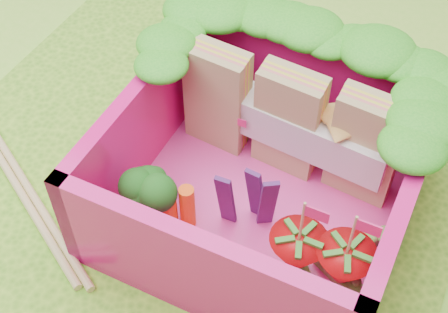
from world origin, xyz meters
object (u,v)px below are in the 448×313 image
sandwich_stack (290,122)px  strawberry_right (343,268)px  strawberry_left (297,254)px  bento_box (265,168)px  broccoli (146,190)px

sandwich_stack → strawberry_right: size_ratio=2.18×
strawberry_right → strawberry_left: bearing=-173.2°
sandwich_stack → strawberry_left: 0.65m
strawberry_left → strawberry_right: strawberry_right is taller
bento_box → strawberry_right: bearing=-30.2°
sandwich_stack → strawberry_left: size_ratio=2.19×
bento_box → sandwich_stack: sandwich_stack is taller
broccoli → strawberry_left: strawberry_left is taller
sandwich_stack → broccoli: sandwich_stack is taller
broccoli → bento_box: bearing=35.5°
bento_box → strawberry_right: 0.56m
broccoli → strawberry_right: size_ratio=0.63×
broccoli → strawberry_left: (0.71, 0.01, -0.05)m
sandwich_stack → broccoli: 0.74m
bento_box → strawberry_right: size_ratio=2.67×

